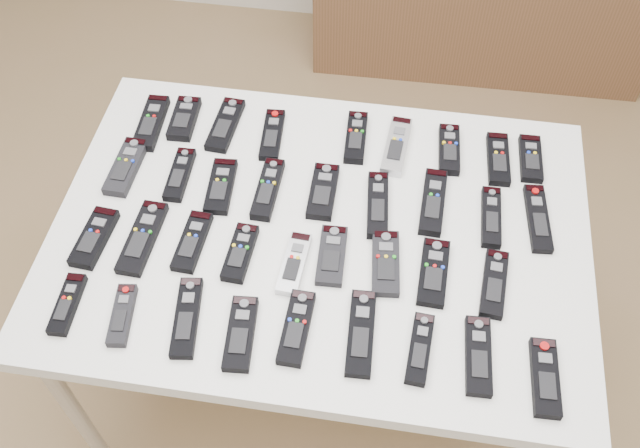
# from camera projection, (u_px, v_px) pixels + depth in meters

# --- Properties ---
(ground) EXTENTS (4.00, 4.00, 0.00)m
(ground) POSITION_uv_depth(u_px,v_px,m) (310.00, 417.00, 2.20)
(ground) COLOR olive
(ground) RESTS_ON ground
(table) EXTENTS (1.25, 0.88, 0.78)m
(table) POSITION_uv_depth(u_px,v_px,m) (320.00, 244.00, 1.71)
(table) COLOR white
(table) RESTS_ON ground
(remote_0) EXTENTS (0.06, 0.19, 0.02)m
(remote_0) POSITION_uv_depth(u_px,v_px,m) (151.00, 123.00, 1.86)
(remote_0) COLOR black
(remote_0) RESTS_ON table
(remote_1) EXTENTS (0.07, 0.15, 0.02)m
(remote_1) POSITION_uv_depth(u_px,v_px,m) (184.00, 119.00, 1.87)
(remote_1) COLOR black
(remote_1) RESTS_ON table
(remote_2) EXTENTS (0.07, 0.19, 0.02)m
(remote_2) POSITION_uv_depth(u_px,v_px,m) (225.00, 125.00, 1.86)
(remote_2) COLOR black
(remote_2) RESTS_ON table
(remote_3) EXTENTS (0.06, 0.17, 0.02)m
(remote_3) POSITION_uv_depth(u_px,v_px,m) (272.00, 135.00, 1.84)
(remote_3) COLOR black
(remote_3) RESTS_ON table
(remote_4) EXTENTS (0.06, 0.17, 0.02)m
(remote_4) POSITION_uv_depth(u_px,v_px,m) (356.00, 137.00, 1.83)
(remote_4) COLOR black
(remote_4) RESTS_ON table
(remote_5) EXTENTS (0.07, 0.19, 0.02)m
(remote_5) POSITION_uv_depth(u_px,v_px,m) (396.00, 146.00, 1.81)
(remote_5) COLOR #B7B7BC
(remote_5) RESTS_ON table
(remote_6) EXTENTS (0.06, 0.16, 0.02)m
(remote_6) POSITION_uv_depth(u_px,v_px,m) (449.00, 150.00, 1.80)
(remote_6) COLOR black
(remote_6) RESTS_ON table
(remote_7) EXTENTS (0.06, 0.17, 0.02)m
(remote_7) POSITION_uv_depth(u_px,v_px,m) (498.00, 159.00, 1.78)
(remote_7) COLOR black
(remote_7) RESTS_ON table
(remote_8) EXTENTS (0.06, 0.15, 0.02)m
(remote_8) POSITION_uv_depth(u_px,v_px,m) (531.00, 159.00, 1.78)
(remote_8) COLOR black
(remote_8) RESTS_ON table
(remote_9) EXTENTS (0.06, 0.18, 0.02)m
(remote_9) POSITION_uv_depth(u_px,v_px,m) (126.00, 167.00, 1.77)
(remote_9) COLOR black
(remote_9) RESTS_ON table
(remote_10) EXTENTS (0.05, 0.16, 0.02)m
(remote_10) POSITION_uv_depth(u_px,v_px,m) (180.00, 175.00, 1.75)
(remote_10) COLOR black
(remote_10) RESTS_ON table
(remote_11) EXTENTS (0.07, 0.17, 0.02)m
(remote_11) POSITION_uv_depth(u_px,v_px,m) (221.00, 186.00, 1.73)
(remote_11) COLOR black
(remote_11) RESTS_ON table
(remote_12) EXTENTS (0.05, 0.18, 0.02)m
(remote_12) POSITION_uv_depth(u_px,v_px,m) (268.00, 189.00, 1.72)
(remote_12) COLOR black
(remote_12) RESTS_ON table
(remote_13) EXTENTS (0.06, 0.16, 0.02)m
(remote_13) POSITION_uv_depth(u_px,v_px,m) (323.00, 191.00, 1.72)
(remote_13) COLOR black
(remote_13) RESTS_ON table
(remote_14) EXTENTS (0.07, 0.19, 0.02)m
(remote_14) POSITION_uv_depth(u_px,v_px,m) (378.00, 205.00, 1.69)
(remote_14) COLOR black
(remote_14) RESTS_ON table
(remote_15) EXTENTS (0.06, 0.19, 0.02)m
(remote_15) POSITION_uv_depth(u_px,v_px,m) (433.00, 202.00, 1.70)
(remote_15) COLOR black
(remote_15) RESTS_ON table
(remote_16) EXTENTS (0.05, 0.17, 0.02)m
(remote_16) POSITION_uv_depth(u_px,v_px,m) (491.00, 217.00, 1.67)
(remote_16) COLOR black
(remote_16) RESTS_ON table
(remote_17) EXTENTS (0.06, 0.20, 0.02)m
(remote_17) POSITION_uv_depth(u_px,v_px,m) (538.00, 218.00, 1.67)
(remote_17) COLOR black
(remote_17) RESTS_ON table
(remote_18) EXTENTS (0.07, 0.17, 0.02)m
(remote_18) POSITION_uv_depth(u_px,v_px,m) (94.00, 238.00, 1.63)
(remote_18) COLOR black
(remote_18) RESTS_ON table
(remote_19) EXTENTS (0.07, 0.20, 0.02)m
(remote_19) POSITION_uv_depth(u_px,v_px,m) (142.00, 238.00, 1.63)
(remote_19) COLOR black
(remote_19) RESTS_ON table
(remote_20) EXTENTS (0.06, 0.17, 0.02)m
(remote_20) POSITION_uv_depth(u_px,v_px,m) (192.00, 242.00, 1.63)
(remote_20) COLOR black
(remote_20) RESTS_ON table
(remote_21) EXTENTS (0.06, 0.15, 0.02)m
(remote_21) POSITION_uv_depth(u_px,v_px,m) (240.00, 253.00, 1.61)
(remote_21) COLOR black
(remote_21) RESTS_ON table
(remote_22) EXTENTS (0.06, 0.16, 0.02)m
(remote_22) POSITION_uv_depth(u_px,v_px,m) (294.00, 264.00, 1.59)
(remote_22) COLOR #B7B7BC
(remote_22) RESTS_ON table
(remote_23) EXTENTS (0.07, 0.16, 0.02)m
(remote_23) POSITION_uv_depth(u_px,v_px,m) (332.00, 256.00, 1.61)
(remote_23) COLOR black
(remote_23) RESTS_ON table
(remote_24) EXTENTS (0.08, 0.17, 0.02)m
(remote_24) POSITION_uv_depth(u_px,v_px,m) (386.00, 263.00, 1.59)
(remote_24) COLOR black
(remote_24) RESTS_ON table
(remote_25) EXTENTS (0.07, 0.17, 0.02)m
(remote_25) POSITION_uv_depth(u_px,v_px,m) (434.00, 273.00, 1.58)
(remote_25) COLOR black
(remote_25) RESTS_ON table
(remote_26) EXTENTS (0.06, 0.17, 0.02)m
(remote_26) POSITION_uv_depth(u_px,v_px,m) (494.00, 284.00, 1.56)
(remote_26) COLOR black
(remote_26) RESTS_ON table
(remote_27) EXTENTS (0.05, 0.15, 0.02)m
(remote_27) POSITION_uv_depth(u_px,v_px,m) (67.00, 304.00, 1.53)
(remote_27) COLOR black
(remote_27) RESTS_ON table
(remote_28) EXTENTS (0.06, 0.15, 0.02)m
(remote_28) POSITION_uv_depth(u_px,v_px,m) (122.00, 315.00, 1.51)
(remote_28) COLOR black
(remote_28) RESTS_ON table
(remote_29) EXTENTS (0.07, 0.19, 0.02)m
(remote_29) POSITION_uv_depth(u_px,v_px,m) (187.00, 317.00, 1.51)
(remote_29) COLOR black
(remote_29) RESTS_ON table
(remote_30) EXTENTS (0.07, 0.17, 0.02)m
(remote_30) POSITION_uv_depth(u_px,v_px,m) (241.00, 334.00, 1.48)
(remote_30) COLOR black
(remote_30) RESTS_ON table
(remote_31) EXTENTS (0.06, 0.17, 0.02)m
(remote_31) POSITION_uv_depth(u_px,v_px,m) (296.00, 328.00, 1.49)
(remote_31) COLOR black
(remote_31) RESTS_ON table
(remote_32) EXTENTS (0.06, 0.20, 0.02)m
(remote_32) POSITION_uv_depth(u_px,v_px,m) (361.00, 333.00, 1.49)
(remote_32) COLOR black
(remote_32) RESTS_ON table
(remote_33) EXTENTS (0.05, 0.16, 0.02)m
(remote_33) POSITION_uv_depth(u_px,v_px,m) (420.00, 349.00, 1.46)
(remote_33) COLOR black
(remote_33) RESTS_ON table
(remote_34) EXTENTS (0.06, 0.18, 0.02)m
(remote_34) POSITION_uv_depth(u_px,v_px,m) (478.00, 356.00, 1.45)
(remote_34) COLOR black
(remote_34) RESTS_ON table
(remote_35) EXTENTS (0.06, 0.17, 0.02)m
(remote_35) POSITION_uv_depth(u_px,v_px,m) (545.00, 378.00, 1.42)
(remote_35) COLOR black
(remote_35) RESTS_ON table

